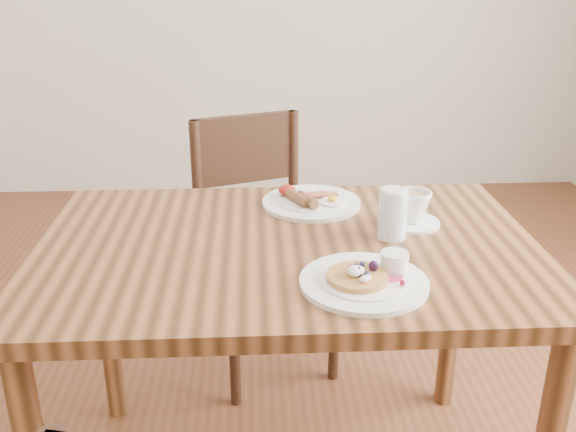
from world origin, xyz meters
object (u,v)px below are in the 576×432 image
object	(u,v)px
chair_far	(260,233)
teacup_saucer	(413,209)
pancake_plate	(366,278)
dining_table	(288,280)
breakfast_plate	(310,201)
water_glass	(393,214)

from	to	relation	value
chair_far	teacup_saucer	size ratio (longest dim) A/B	6.29
chair_far	pancake_plate	bearing A→B (deg)	84.29
dining_table	chair_far	world-z (taller)	chair_far
breakfast_plate	dining_table	bearing A→B (deg)	-106.42
pancake_plate	water_glass	xyz separation A→B (m)	(0.10, 0.24, 0.05)
dining_table	teacup_saucer	xyz separation A→B (m)	(0.32, 0.10, 0.14)
dining_table	breakfast_plate	xyz separation A→B (m)	(0.07, 0.25, 0.11)
teacup_saucer	dining_table	bearing A→B (deg)	-162.65
pancake_plate	teacup_saucer	xyz separation A→B (m)	(0.17, 0.32, 0.03)
breakfast_plate	teacup_saucer	xyz separation A→B (m)	(0.25, -0.15, 0.03)
teacup_saucer	water_glass	distance (m)	0.11
chair_far	teacup_saucer	distance (m)	0.73
pancake_plate	chair_far	bearing A→B (deg)	104.05
pancake_plate	teacup_saucer	size ratio (longest dim) A/B	1.93
pancake_plate	breakfast_plate	distance (m)	0.47
pancake_plate	breakfast_plate	bearing A→B (deg)	99.60
dining_table	teacup_saucer	world-z (taller)	teacup_saucer
teacup_saucer	water_glass	size ratio (longest dim) A/B	1.15
dining_table	teacup_saucer	bearing A→B (deg)	17.35
teacup_saucer	water_glass	world-z (taller)	water_glass
water_glass	teacup_saucer	bearing A→B (deg)	48.44
dining_table	teacup_saucer	distance (m)	0.37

